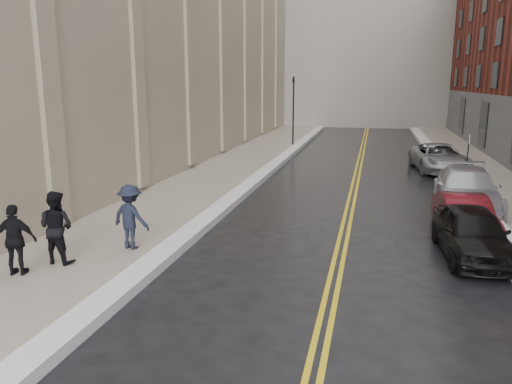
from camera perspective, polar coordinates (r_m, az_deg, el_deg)
The scene contains 16 objects.
ground at distance 8.81m, azimuth -11.65°, elevation -20.68°, with size 160.00×160.00×0.00m, color black.
sidewalk_left at distance 24.39m, azimuth -5.52°, elevation 1.27°, with size 4.00×64.00×0.15m, color gray.
sidewalk_right at distance 23.81m, azimuth 26.94°, elevation -0.31°, with size 3.00×64.00×0.15m, color gray.
lane_stripe_a at distance 23.15m, azimuth 10.83°, elevation 0.32°, with size 0.12×64.00×0.01m, color gold.
lane_stripe_b at distance 23.14m, azimuth 11.42°, elevation 0.29°, with size 0.12×64.00×0.01m, color gold.
snow_ridge_left at distance 23.75m, azimuth -0.26°, elevation 1.16°, with size 0.70×60.80×0.26m, color white.
snow_ridge_right at distance 23.42m, azimuth 22.57°, elevation 0.09°, with size 0.85×60.80×0.30m, color white.
traffic_signal at distance 37.14m, azimuth 4.29°, elevation 9.80°, with size 0.18×0.15×5.20m.
parking_sign_far at distance 27.25m, azimuth 23.06°, elevation 4.24°, with size 0.06×0.35×2.23m.
car_black at distance 15.07m, azimuth 23.49°, elevation -4.29°, with size 1.67×4.15×1.42m, color black.
car_maroon at distance 17.10m, azimuth 22.77°, elevation -2.54°, with size 1.36×3.90×1.28m, color #4E0D13.
car_silver_near at distance 20.51m, azimuth 22.94°, elevation 0.23°, with size 2.21×5.43×1.58m, color #ABADB3.
car_silver_far at distance 29.10m, azimuth 20.20°, elevation 3.71°, with size 2.46×5.34×1.48m, color gray.
pedestrian_a at distance 13.94m, azimuth -21.87°, elevation -3.74°, with size 0.93×0.73×1.92m, color black.
pedestrian_b at distance 14.49m, azimuth -14.13°, elevation -2.77°, with size 1.19×0.68×1.84m, color black.
pedestrian_c at distance 13.48m, azimuth -25.78°, elevation -4.96°, with size 1.04×0.43×1.77m, color black.
Camera 1 is at (3.29, -6.63, 4.78)m, focal length 35.00 mm.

